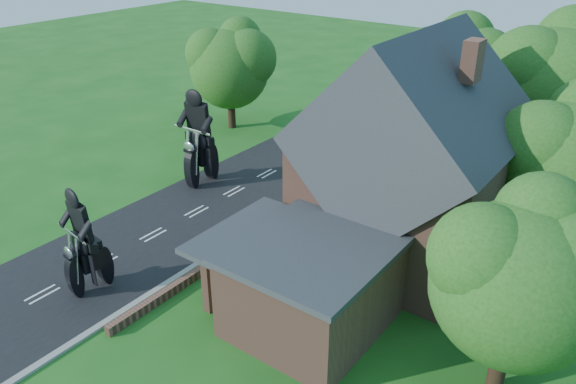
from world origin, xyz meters
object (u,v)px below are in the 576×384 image
Objects in this scene: motorcycle_follow at (202,170)px; motorcycle_lead at (91,275)px; annex at (310,284)px; house at (411,166)px; garden_wall at (284,217)px.

motorcycle_lead is at bearing 108.60° from motorcycle_follow.
annex is 4.61× the size of motorcycle_lead.
house is 6.69× the size of motorcycle_lead.
annex is at bearing -149.07° from motorcycle_lead.
motorcycle_lead is at bearing -107.16° from garden_wall.
garden_wall is 6.60m from motorcycle_follow.
motorcycle_follow is (-12.10, 6.55, -0.92)m from annex.
motorcycle_lead is 10.86m from motorcycle_follow.
house is 5.60× the size of motorcycle_follow.
motorcycle_lead is (-9.13, -10.50, -3.63)m from house.
motorcycle_lead is 0.84× the size of motorcycle_follow.
motorcycle_follow reaches higher than motorcycle_lead.
motorcycle_follow is at bearing 173.45° from garden_wall.
house is 13.19m from motorcycle_follow.
annex reaches higher than motorcycle_follow.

